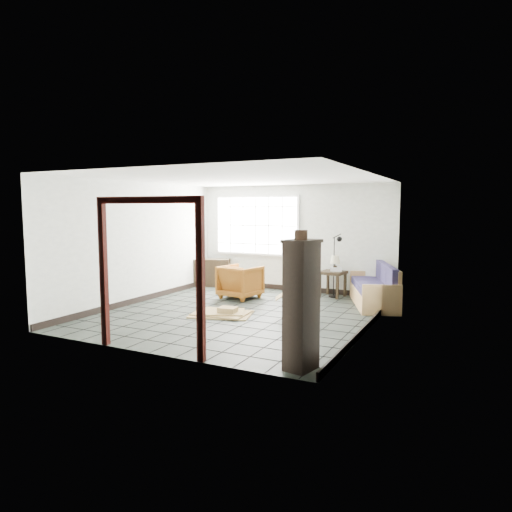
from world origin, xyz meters
The scene contains 15 objects.
ground centered at (0.00, 0.00, 0.00)m, with size 5.50×5.50×0.00m, color black.
room_shell centered at (0.00, 0.03, 1.68)m, with size 5.02×5.52×2.61m.
window_panel centered at (-1.00, 2.70, 1.60)m, with size 2.32×0.08×1.52m.
doorway_trim centered at (0.00, -2.70, 1.38)m, with size 1.80×0.08×2.20m.
futon_sofa centered at (2.21, 1.92, 0.32)m, with size 1.41×2.11×0.87m.
armchair centered at (-0.73, 1.33, 0.41)m, with size 0.81×0.75×0.83m, color brown.
side_table centered at (1.11, 2.40, 0.49)m, with size 0.61×0.61×0.60m.
table_lamp centered at (1.15, 2.42, 0.84)m, with size 0.27×0.27×0.36m.
projector centered at (1.17, 2.45, 0.64)m, with size 0.30×0.25×0.09m.
floor_lamp centered at (1.21, 2.32, 0.79)m, with size 0.39×0.38×1.47m.
console_shelf centered at (-2.15, 2.40, 0.36)m, with size 0.98×0.69×0.71m.
tall_shelf centered at (2.15, -2.40, 0.84)m, with size 0.43×0.51×1.65m.
pot centered at (2.16, -2.47, 1.71)m, with size 0.21×0.21×0.12m.
open_box centered at (1.00, 0.34, 0.15)m, with size 0.83×0.63×0.43m.
cardboard_pile centered at (-0.25, -0.29, 0.04)m, with size 1.31×1.08×0.17m.
Camera 1 is at (4.13, -7.68, 2.04)m, focal length 32.00 mm.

